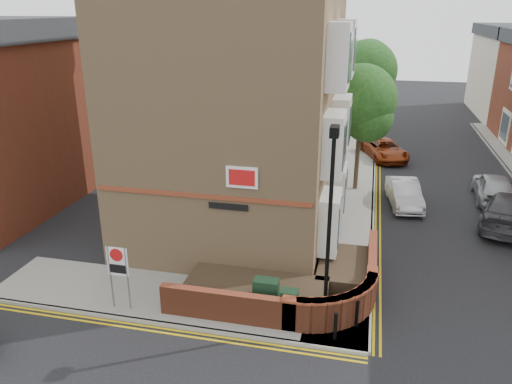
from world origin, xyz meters
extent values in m
plane|color=black|center=(0.00, 0.00, 0.00)|extent=(120.00, 120.00, 0.00)
cube|color=gray|center=(-3.50, 1.50, 0.06)|extent=(13.00, 3.00, 0.12)
cube|color=gray|center=(2.00, 16.00, 0.06)|extent=(2.00, 32.00, 0.12)
cube|color=gray|center=(-3.50, 0.00, 0.06)|extent=(13.00, 0.15, 0.12)
cube|color=gray|center=(3.00, 16.00, 0.06)|extent=(0.15, 32.00, 0.12)
cube|color=gold|center=(-3.50, -0.25, 0.01)|extent=(13.00, 0.28, 0.01)
cube|color=gold|center=(3.25, 16.00, 0.01)|extent=(0.28, 32.00, 0.01)
cube|color=tan|center=(-3.00, 8.00, 5.62)|extent=(8.00, 10.00, 11.00)
cube|color=brown|center=(-3.00, 2.97, 3.32)|extent=(7.80, 0.06, 0.15)
cube|color=white|center=(-1.50, 2.96, 4.12)|extent=(1.10, 0.05, 0.75)
cube|color=black|center=(-2.00, 2.96, 3.02)|extent=(1.40, 0.04, 0.22)
cylinder|color=black|center=(1.60, 1.20, 3.12)|extent=(0.12, 0.12, 6.00)
cylinder|color=black|center=(1.60, 1.20, 0.52)|extent=(0.20, 0.20, 0.80)
cube|color=black|center=(1.60, 1.20, 6.27)|extent=(0.25, 0.50, 0.30)
cube|color=black|center=(-0.30, 1.30, 0.72)|extent=(0.80, 0.45, 1.20)
cube|color=black|center=(0.50, 1.00, 0.67)|extent=(0.55, 0.40, 1.10)
cylinder|color=black|center=(2.00, 0.40, 0.57)|extent=(0.11, 0.11, 0.90)
cylinder|color=black|center=(2.60, 1.20, 0.57)|extent=(0.11, 0.11, 0.90)
cylinder|color=slate|center=(-5.30, 0.50, 1.22)|extent=(0.06, 0.06, 2.20)
cylinder|color=slate|center=(-4.70, 0.50, 1.22)|extent=(0.06, 0.06, 2.20)
cube|color=white|center=(-5.00, 0.50, 1.82)|extent=(0.72, 0.04, 1.00)
cylinder|color=red|center=(-5.00, 0.47, 2.07)|extent=(0.44, 0.02, 0.44)
cube|color=beige|center=(14.50, 38.00, 3.50)|extent=(5.00, 12.00, 7.00)
cylinder|color=#382B1E|center=(2.00, 14.00, 2.40)|extent=(0.24, 0.24, 4.55)
sphere|color=#184416|center=(2.00, 14.00, 5.00)|extent=(3.64, 3.64, 3.64)
sphere|color=#184416|center=(2.40, 13.70, 4.15)|extent=(2.60, 2.60, 2.60)
sphere|color=#184416|center=(1.70, 14.40, 4.54)|extent=(2.86, 2.86, 2.86)
cylinder|color=#382B1E|center=(2.00, 22.00, 2.64)|extent=(0.24, 0.24, 5.04)
sphere|color=#184416|center=(2.00, 22.00, 5.52)|extent=(4.03, 4.03, 4.03)
sphere|color=#184416|center=(2.40, 21.70, 4.58)|extent=(2.88, 2.88, 2.88)
sphere|color=#184416|center=(1.70, 22.40, 5.02)|extent=(3.17, 3.17, 3.17)
cylinder|color=#382B1E|center=(2.00, 30.00, 2.50)|extent=(0.24, 0.24, 4.76)
sphere|color=#184416|center=(2.00, 30.00, 5.22)|extent=(3.81, 3.81, 3.81)
sphere|color=#184416|center=(2.40, 29.70, 4.34)|extent=(2.72, 2.72, 2.72)
sphere|color=#184416|center=(1.70, 30.40, 4.74)|extent=(2.99, 2.99, 2.99)
cylinder|color=black|center=(2.40, 25.00, 1.72)|extent=(0.10, 0.10, 3.20)
imported|color=black|center=(2.40, 25.00, 3.82)|extent=(0.20, 0.16, 1.00)
imported|color=#ADAEB5|center=(4.49, 12.30, 0.65)|extent=(1.87, 4.07, 1.29)
imported|color=maroon|center=(3.60, 20.65, 0.63)|extent=(3.47, 5.00, 1.27)
imported|color=#35343A|center=(9.06, 10.77, 0.78)|extent=(3.72, 5.76, 1.55)
imported|color=#9EA2A6|center=(9.00, 14.00, 0.75)|extent=(1.99, 4.47, 1.49)
camera|label=1|loc=(2.53, -12.29, 9.46)|focal=35.00mm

